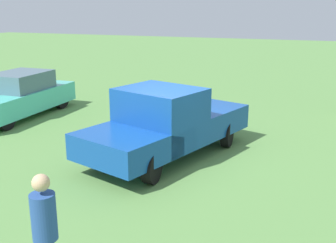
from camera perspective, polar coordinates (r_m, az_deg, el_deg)
name	(u,v)px	position (r m, az deg, el deg)	size (l,w,h in m)	color
ground_plane	(169,159)	(10.39, 0.17, -5.17)	(80.00, 80.00, 0.00)	#5B8C47
pickup_truck	(165,122)	(10.26, -0.44, -0.09)	(5.20, 3.28, 1.78)	black
sedan_far	(19,96)	(15.15, -19.80, 3.29)	(4.55, 1.81, 1.50)	black
person_visitor	(45,229)	(5.64, -16.52, -13.94)	(0.44, 0.44, 1.71)	#7A6B51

